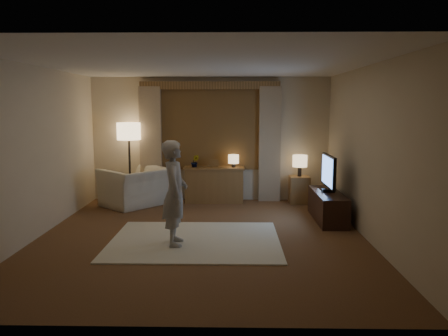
{
  "coord_description": "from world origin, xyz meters",
  "views": [
    {
      "loc": [
        0.48,
        -6.47,
        1.99
      ],
      "look_at": [
        0.33,
        0.6,
        0.99
      ],
      "focal_mm": 35.0,
      "sensor_mm": 36.0,
      "label": 1
    }
  ],
  "objects_px": {
    "sideboard": "(214,186)",
    "armchair": "(135,187)",
    "person": "(175,193)",
    "side_table": "(299,190)",
    "tv_stand": "(328,206)"
  },
  "relations": [
    {
      "from": "sideboard",
      "to": "armchair",
      "type": "xyz_separation_m",
      "value": [
        -1.59,
        -0.36,
        0.03
      ]
    },
    {
      "from": "armchair",
      "to": "person",
      "type": "bearing_deg",
      "value": 65.32
    },
    {
      "from": "armchair",
      "to": "side_table",
      "type": "bearing_deg",
      "value": 136.32
    },
    {
      "from": "side_table",
      "to": "tv_stand",
      "type": "relative_size",
      "value": 0.4
    },
    {
      "from": "tv_stand",
      "to": "person",
      "type": "distance_m",
      "value": 2.94
    },
    {
      "from": "person",
      "to": "side_table",
      "type": "bearing_deg",
      "value": -42.91
    },
    {
      "from": "side_table",
      "to": "sideboard",
      "type": "bearing_deg",
      "value": 178.38
    },
    {
      "from": "person",
      "to": "tv_stand",
      "type": "bearing_deg",
      "value": -64.75
    },
    {
      "from": "side_table",
      "to": "tv_stand",
      "type": "bearing_deg",
      "value": -78.09
    },
    {
      "from": "person",
      "to": "sideboard",
      "type": "bearing_deg",
      "value": -13.77
    },
    {
      "from": "sideboard",
      "to": "side_table",
      "type": "relative_size",
      "value": 2.14
    },
    {
      "from": "sideboard",
      "to": "person",
      "type": "xyz_separation_m",
      "value": [
        -0.44,
        -2.9,
        0.42
      ]
    },
    {
      "from": "tv_stand",
      "to": "side_table",
      "type": "bearing_deg",
      "value": 101.91
    },
    {
      "from": "armchair",
      "to": "tv_stand",
      "type": "distance_m",
      "value": 3.8
    },
    {
      "from": "sideboard",
      "to": "tv_stand",
      "type": "bearing_deg",
      "value": -34.85
    }
  ]
}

